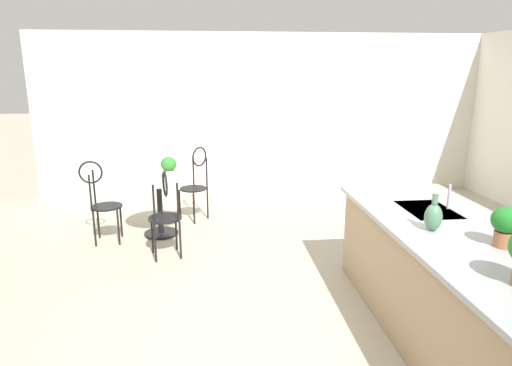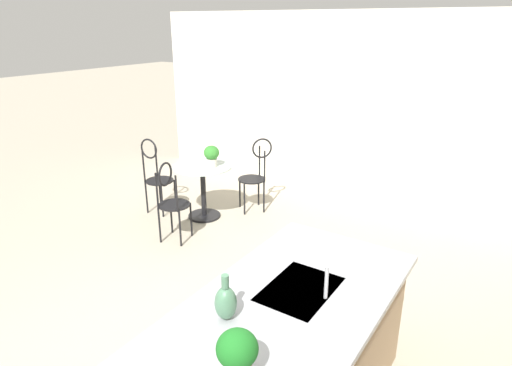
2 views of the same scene
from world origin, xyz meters
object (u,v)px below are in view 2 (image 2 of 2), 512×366
(chair_by_island, at_px, (156,172))
(potted_plant_on_table, at_px, (212,155))
(potted_plant_counter_near, at_px, (237,354))
(chair_near_window, at_px, (256,171))
(vase_on_counter, at_px, (226,302))
(bistro_table, at_px, (203,186))
(chair_toward_desk, at_px, (171,198))

(chair_by_island, distance_m, potted_plant_on_table, 0.91)
(chair_by_island, relative_size, potted_plant_counter_near, 3.68)
(chair_near_window, distance_m, potted_plant_counter_near, 4.19)
(potted_plant_counter_near, distance_m, vase_on_counter, 0.49)
(bistro_table, relative_size, potted_plant_on_table, 2.79)
(chair_toward_desk, height_order, potted_plant_counter_near, potted_plant_counter_near)
(bistro_table, xyz_separation_m, potted_plant_counter_near, (2.91, 2.66, 0.64))
(chair_toward_desk, height_order, potted_plant_on_table, chair_toward_desk)
(vase_on_counter, bearing_deg, bistro_table, -137.74)
(chair_near_window, height_order, potted_plant_counter_near, potted_plant_counter_near)
(chair_near_window, relative_size, potted_plant_on_table, 3.64)
(chair_by_island, height_order, potted_plant_counter_near, potted_plant_counter_near)
(chair_near_window, bearing_deg, potted_plant_on_table, -28.77)
(chair_near_window, distance_m, vase_on_counter, 3.72)
(chair_near_window, xyz_separation_m, chair_toward_desk, (1.37, -0.30, 0.00))
(chair_by_island, distance_m, vase_on_counter, 3.86)
(bistro_table, xyz_separation_m, chair_toward_desk, (0.76, 0.15, 0.13))
(potted_plant_counter_near, bearing_deg, potted_plant_on_table, -139.43)
(bistro_table, height_order, chair_by_island, chair_by_island)
(chair_toward_desk, bearing_deg, potted_plant_on_table, -178.78)
(bistro_table, distance_m, chair_by_island, 0.72)
(bistro_table, xyz_separation_m, vase_on_counter, (2.56, 2.33, 0.58))
(bistro_table, height_order, chair_near_window, chair_near_window)
(chair_near_window, bearing_deg, bistro_table, -36.37)
(bistro_table, height_order, vase_on_counter, vase_on_counter)
(bistro_table, height_order, potted_plant_counter_near, potted_plant_counter_near)
(chair_toward_desk, xyz_separation_m, vase_on_counter, (1.80, 2.18, 0.46))
(chair_near_window, xyz_separation_m, vase_on_counter, (3.17, 1.88, 0.46))
(chair_toward_desk, bearing_deg, chair_by_island, -124.46)
(bistro_table, xyz_separation_m, chair_near_window, (-0.61, 0.45, 0.13))
(bistro_table, xyz_separation_m, chair_by_island, (0.19, -0.68, 0.13))
(potted_plant_on_table, distance_m, vase_on_counter, 3.41)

